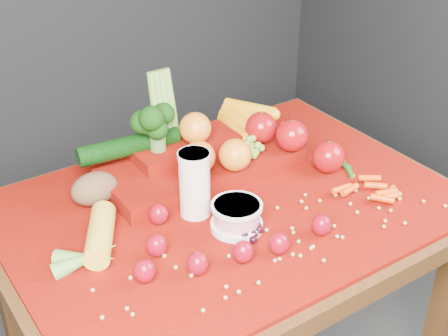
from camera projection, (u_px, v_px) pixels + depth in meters
table at (228, 238)px, 1.56m from camera, size 1.10×0.80×0.75m
red_cloth at (229, 205)px, 1.51m from camera, size 1.05×0.75×0.01m
milk_glass at (195, 182)px, 1.42m from camera, size 0.08×0.08×0.16m
yogurt_bowl at (237, 215)px, 1.40m from camera, size 0.12×0.12×0.06m
strawberry_scatter at (215, 243)px, 1.32m from camera, size 0.44×0.28×0.05m
dark_grape_cluster at (256, 235)px, 1.37m from camera, size 0.06×0.05×0.03m
soybean_scatter at (280, 243)px, 1.36m from camera, size 0.84×0.24×0.01m
corn_ear at (90, 251)px, 1.31m from camera, size 0.25×0.26×0.06m
potato at (95, 189)px, 1.49m from camera, size 0.12×0.08×0.08m
baby_carrot_pile at (369, 191)px, 1.52m from camera, size 0.17×0.17×0.03m
green_bean_pile at (344, 160)px, 1.67m from camera, size 0.14×0.12×0.01m
produce_mound at (212, 150)px, 1.60m from camera, size 0.62×0.36×0.27m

